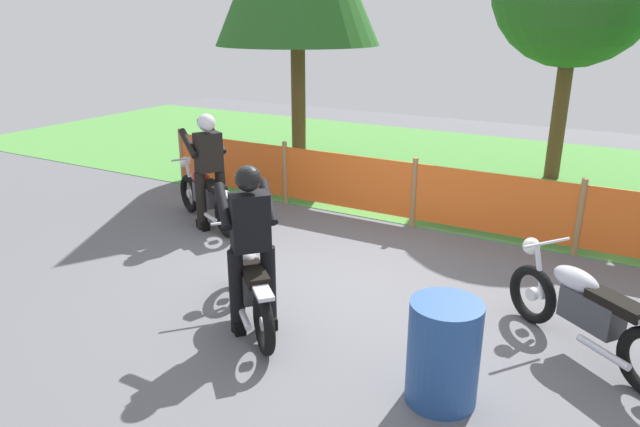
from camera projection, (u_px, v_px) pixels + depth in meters
ground at (336, 290)px, 6.62m from camera, size 24.00×24.00×0.02m
grass_verge at (478, 171)px, 11.65m from camera, size 24.00×7.42×0.01m
barrier_fence at (414, 192)px, 8.43m from camera, size 9.10×0.08×1.05m
motorcycle_lead at (249, 280)px, 5.84m from camera, size 1.48×1.35×0.90m
motorcycle_trailing at (586, 310)px, 5.23m from camera, size 1.62×1.24×0.92m
motorcycle_third at (206, 195)px, 8.60m from camera, size 1.78×0.98×0.91m
rider_lead at (251, 243)px, 5.52m from camera, size 0.73×0.73×1.69m
rider_third at (209, 167)px, 8.30m from camera, size 0.71×0.70×1.69m
oil_drum at (443, 352)px, 4.59m from camera, size 0.58×0.58×0.88m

